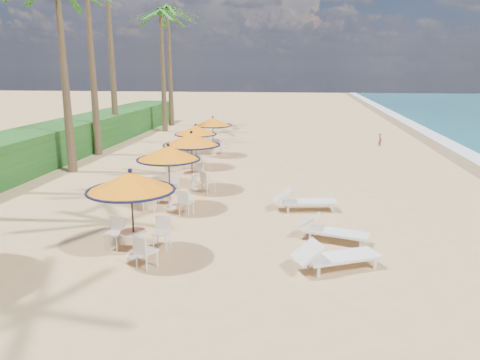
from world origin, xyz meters
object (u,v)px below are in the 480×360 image
object	(u,v)px
station_0	(132,192)
station_4	(213,126)
station_2	(192,147)
lounger_far	(303,200)
station_3	(195,135)
lounger_near	(334,256)
station_1	(168,161)
lounger_mid	(330,230)

from	to	relation	value
station_0	station_4	xyz separation A→B (m)	(-0.61, 14.57, -0.12)
station_2	lounger_far	world-z (taller)	station_2
station_3	station_4	xyz separation A→B (m)	(0.29, 3.31, 0.03)
station_4	lounger_near	size ratio (longest dim) A/B	0.97
lounger_near	lounger_far	world-z (taller)	lounger_near
station_1	station_3	distance (m)	7.00
station_3	station_1	bearing A→B (deg)	-85.13
station_0	station_2	world-z (taller)	station_2
station_1	station_2	bearing A→B (deg)	84.98
lounger_near	lounger_far	xyz separation A→B (m)	(-0.75, 4.82, -0.00)
station_4	lounger_far	world-z (taller)	station_4
station_3	lounger_far	xyz separation A→B (m)	(5.28, -6.64, -1.22)
station_0	station_4	size ratio (longest dim) A/B	1.08
station_0	lounger_mid	distance (m)	5.63
lounger_near	lounger_mid	world-z (taller)	lounger_near
lounger_near	lounger_far	distance (m)	4.88
station_2	lounger_far	distance (m)	5.23
station_2	lounger_mid	distance (m)	7.51
station_4	lounger_mid	world-z (taller)	station_4
station_0	station_1	xyz separation A→B (m)	(-0.30, 4.29, -0.04)
station_3	lounger_far	bearing A→B (deg)	-51.52
station_2	lounger_mid	xyz separation A→B (m)	(5.22, -5.21, -1.42)
lounger_near	station_1	bearing A→B (deg)	115.21
lounger_near	lounger_mid	size ratio (longest dim) A/B	1.07
station_3	station_4	world-z (taller)	station_4
station_1	station_3	xyz separation A→B (m)	(-0.59, 6.97, -0.11)
lounger_mid	station_2	bearing A→B (deg)	152.71
station_2	lounger_near	distance (m)	8.97
station_4	lounger_mid	bearing A→B (deg)	-65.77
station_0	station_3	bearing A→B (deg)	94.53
station_1	station_2	xyz separation A→B (m)	(0.24, 2.68, 0.06)
station_0	station_3	distance (m)	11.30
station_4	station_2	bearing A→B (deg)	-85.90
station_0	lounger_near	bearing A→B (deg)	-2.22
station_2	station_3	distance (m)	4.37
station_1	lounger_mid	distance (m)	6.16
station_4	lounger_far	bearing A→B (deg)	-63.34
station_0	lounger_near	size ratio (longest dim) A/B	1.05
station_0	station_3	xyz separation A→B (m)	(-0.89, 11.26, -0.16)
station_1	lounger_far	distance (m)	4.88
station_0	station_2	xyz separation A→B (m)	(-0.06, 6.98, 0.02)
station_3	lounger_near	bearing A→B (deg)	-62.26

